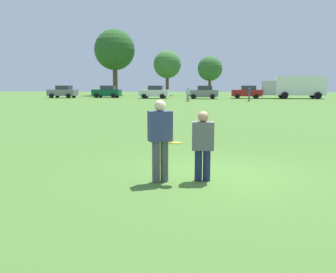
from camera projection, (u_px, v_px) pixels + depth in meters
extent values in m
plane|color=#47702D|center=(219.00, 175.00, 8.38)|extent=(166.04, 166.04, 0.00)
cylinder|color=#4C4C51|center=(156.00, 162.00, 7.74)|extent=(0.17, 0.17, 0.91)
cylinder|color=#4C4C51|center=(164.00, 161.00, 7.79)|extent=(0.17, 0.17, 0.91)
cube|color=navy|center=(160.00, 126.00, 7.65)|extent=(0.56, 0.46, 0.64)
sphere|color=beige|center=(160.00, 106.00, 7.59)|extent=(0.25, 0.25, 0.25)
cylinder|color=#1E234C|center=(207.00, 165.00, 7.85)|extent=(0.16, 0.16, 0.69)
cylinder|color=#1E234C|center=(198.00, 165.00, 7.87)|extent=(0.16, 0.16, 0.69)
cube|color=#595960|center=(203.00, 136.00, 7.76)|extent=(0.49, 0.30, 0.62)
sphere|color=tan|center=(203.00, 117.00, 7.70)|extent=(0.24, 0.24, 0.24)
cylinder|color=yellow|center=(175.00, 143.00, 7.58)|extent=(0.27, 0.27, 0.04)
cube|color=slate|center=(63.00, 93.00, 53.02)|extent=(4.22, 1.84, 0.90)
cube|color=#2D333D|center=(64.00, 88.00, 52.88)|extent=(2.02, 1.66, 0.64)
cylinder|color=black|center=(51.00, 96.00, 52.29)|extent=(0.66, 0.23, 0.66)
cylinder|color=black|center=(57.00, 95.00, 54.24)|extent=(0.66, 0.23, 0.66)
cylinder|color=black|center=(68.00, 96.00, 51.93)|extent=(0.66, 0.23, 0.66)
cylinder|color=black|center=(74.00, 95.00, 53.89)|extent=(0.66, 0.23, 0.66)
cube|color=#0C4C2D|center=(107.00, 92.00, 53.77)|extent=(4.22, 1.84, 0.90)
cube|color=#2D333D|center=(108.00, 88.00, 53.63)|extent=(2.02, 1.66, 0.64)
cylinder|color=black|center=(96.00, 96.00, 53.03)|extent=(0.66, 0.23, 0.66)
cylinder|color=black|center=(101.00, 95.00, 54.99)|extent=(0.66, 0.23, 0.66)
cylinder|color=black|center=(113.00, 96.00, 52.68)|extent=(0.66, 0.23, 0.66)
cylinder|color=black|center=(117.00, 95.00, 54.64)|extent=(0.66, 0.23, 0.66)
cube|color=silver|center=(154.00, 93.00, 51.14)|extent=(4.22, 1.84, 0.90)
cube|color=#2D333D|center=(156.00, 88.00, 51.00)|extent=(2.02, 1.66, 0.64)
cylinder|color=black|center=(144.00, 96.00, 50.41)|extent=(0.66, 0.23, 0.66)
cylinder|color=black|center=(147.00, 96.00, 52.36)|extent=(0.66, 0.23, 0.66)
cylinder|color=black|center=(162.00, 96.00, 50.05)|extent=(0.66, 0.23, 0.66)
cylinder|color=black|center=(164.00, 96.00, 52.01)|extent=(0.66, 0.23, 0.66)
cube|color=slate|center=(203.00, 93.00, 49.80)|extent=(4.22, 1.84, 0.90)
cube|color=#2D333D|center=(205.00, 88.00, 49.66)|extent=(2.02, 1.66, 0.64)
cylinder|color=black|center=(193.00, 97.00, 49.06)|extent=(0.66, 0.23, 0.66)
cylinder|color=black|center=(194.00, 96.00, 51.02)|extent=(0.66, 0.23, 0.66)
cylinder|color=black|center=(212.00, 97.00, 48.71)|extent=(0.66, 0.23, 0.66)
cylinder|color=black|center=(213.00, 96.00, 50.67)|extent=(0.66, 0.23, 0.66)
cube|color=maroon|center=(246.00, 93.00, 50.82)|extent=(4.22, 1.84, 0.90)
cube|color=#2D333D|center=(248.00, 88.00, 50.68)|extent=(2.02, 1.66, 0.64)
cylinder|color=black|center=(237.00, 96.00, 50.09)|extent=(0.66, 0.23, 0.66)
cylinder|color=black|center=(237.00, 96.00, 52.05)|extent=(0.66, 0.23, 0.66)
cylinder|color=black|center=(256.00, 96.00, 49.74)|extent=(0.66, 0.23, 0.66)
cylinder|color=black|center=(255.00, 96.00, 51.69)|extent=(0.66, 0.23, 0.66)
cube|color=white|center=(300.00, 86.00, 50.45)|extent=(6.83, 2.57, 2.70)
cube|color=#B2B2B7|center=(269.00, 88.00, 51.07)|extent=(1.82, 2.32, 2.00)
cylinder|color=black|center=(285.00, 95.00, 49.60)|extent=(0.96, 0.29, 0.96)
cylinder|color=black|center=(281.00, 95.00, 52.29)|extent=(0.96, 0.29, 0.96)
cylinder|color=black|center=(318.00, 96.00, 49.00)|extent=(0.96, 0.29, 0.96)
cylinder|color=black|center=(313.00, 95.00, 51.69)|extent=(0.96, 0.29, 0.96)
cylinder|color=gray|center=(188.00, 98.00, 42.44)|extent=(0.16, 0.16, 0.87)
cylinder|color=gray|center=(187.00, 98.00, 42.34)|extent=(0.16, 0.16, 0.87)
cube|color=#9EC6E5|center=(188.00, 92.00, 42.28)|extent=(0.53, 0.52, 0.62)
sphere|color=tan|center=(188.00, 88.00, 42.22)|extent=(0.24, 0.24, 0.24)
cylinder|color=#4C4C51|center=(249.00, 98.00, 42.61)|extent=(0.15, 0.15, 0.82)
cylinder|color=#4C4C51|center=(249.00, 98.00, 42.76)|extent=(0.15, 0.15, 0.82)
cube|color=navy|center=(249.00, 92.00, 42.58)|extent=(0.37, 0.50, 0.58)
sphere|color=#8C664C|center=(249.00, 89.00, 42.52)|extent=(0.22, 0.22, 0.22)
cylinder|color=brown|center=(115.00, 81.00, 63.85)|extent=(0.83, 0.83, 4.98)
sphere|color=#285623|center=(115.00, 50.00, 63.04)|extent=(7.11, 7.11, 7.11)
cylinder|color=brown|center=(167.00, 86.00, 63.48)|extent=(0.56, 0.56, 3.38)
sphere|color=#3D7033|center=(167.00, 64.00, 62.93)|extent=(4.84, 4.84, 4.84)
cylinder|color=brown|center=(210.00, 88.00, 59.02)|extent=(0.47, 0.47, 2.83)
sphere|color=#33662D|center=(210.00, 69.00, 58.56)|extent=(4.04, 4.04, 4.04)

